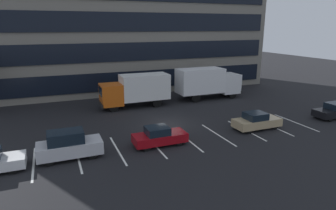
{
  "coord_description": "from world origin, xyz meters",
  "views": [
    {
      "loc": [
        -9.61,
        -23.79,
        8.74
      ],
      "look_at": [
        0.56,
        1.3,
        1.4
      ],
      "focal_mm": 31.34,
      "sensor_mm": 36.0,
      "label": 1
    }
  ],
  "objects_px": {
    "box_truck_orange": "(136,89)",
    "suv_silver": "(69,145)",
    "sedan_tan": "(256,121)",
    "sedan_maroon": "(159,136)",
    "sedan_black": "(334,111)",
    "box_truck_white": "(207,82)"
  },
  "relations": [
    {
      "from": "box_truck_orange",
      "to": "suv_silver",
      "type": "relative_size",
      "value": 1.8
    },
    {
      "from": "sedan_tan",
      "to": "sedan_maroon",
      "type": "height_order",
      "value": "sedan_tan"
    },
    {
      "from": "sedan_tan",
      "to": "sedan_black",
      "type": "distance_m",
      "value": 9.16
    },
    {
      "from": "box_truck_orange",
      "to": "sedan_maroon",
      "type": "height_order",
      "value": "box_truck_orange"
    },
    {
      "from": "box_truck_white",
      "to": "sedan_black",
      "type": "xyz_separation_m",
      "value": [
        7.65,
        -11.6,
        -1.43
      ]
    },
    {
      "from": "sedan_black",
      "to": "suv_silver",
      "type": "bearing_deg",
      "value": 179.47
    },
    {
      "from": "box_truck_orange",
      "to": "box_truck_white",
      "type": "relative_size",
      "value": 0.95
    },
    {
      "from": "box_truck_white",
      "to": "sedan_black",
      "type": "height_order",
      "value": "box_truck_white"
    },
    {
      "from": "sedan_tan",
      "to": "sedan_maroon",
      "type": "bearing_deg",
      "value": -178.92
    },
    {
      "from": "box_truck_white",
      "to": "sedan_tan",
      "type": "xyz_separation_m",
      "value": [
        -1.51,
        -11.38,
        -1.41
      ]
    },
    {
      "from": "sedan_tan",
      "to": "suv_silver",
      "type": "relative_size",
      "value": 0.98
    },
    {
      "from": "box_truck_orange",
      "to": "box_truck_white",
      "type": "xyz_separation_m",
      "value": [
        9.17,
        0.4,
        0.12
      ]
    },
    {
      "from": "box_truck_white",
      "to": "sedan_maroon",
      "type": "relative_size",
      "value": 2.01
    },
    {
      "from": "suv_silver",
      "to": "sedan_maroon",
      "type": "relative_size",
      "value": 1.06
    },
    {
      "from": "box_truck_orange",
      "to": "sedan_tan",
      "type": "bearing_deg",
      "value": -55.12
    },
    {
      "from": "box_truck_orange",
      "to": "suv_silver",
      "type": "height_order",
      "value": "box_truck_orange"
    },
    {
      "from": "box_truck_orange",
      "to": "sedan_maroon",
      "type": "distance_m",
      "value": 11.33
    },
    {
      "from": "sedan_black",
      "to": "sedan_maroon",
      "type": "height_order",
      "value": "sedan_black"
    },
    {
      "from": "box_truck_orange",
      "to": "suv_silver",
      "type": "xyz_separation_m",
      "value": [
        -7.92,
        -10.97,
        -1.07
      ]
    },
    {
      "from": "sedan_tan",
      "to": "suv_silver",
      "type": "distance_m",
      "value": 15.58
    },
    {
      "from": "suv_silver",
      "to": "sedan_maroon",
      "type": "distance_m",
      "value": 6.48
    },
    {
      "from": "suv_silver",
      "to": "box_truck_white",
      "type": "bearing_deg",
      "value": 33.62
    }
  ]
}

